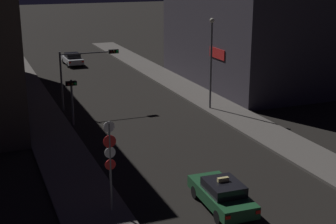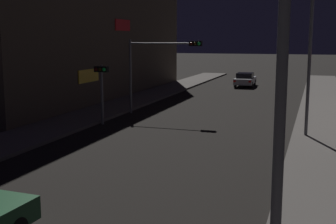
# 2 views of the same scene
# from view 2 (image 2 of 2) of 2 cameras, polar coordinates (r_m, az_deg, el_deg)

# --- Properties ---
(sidewalk_left) EXTENTS (3.28, 65.30, 0.16)m
(sidewalk_left) POSITION_cam_2_polar(r_m,az_deg,el_deg) (31.80, -6.82, 0.62)
(sidewalk_left) COLOR #5B5651
(sidewalk_left) RESTS_ON ground_plane
(sidewalk_right) EXTENTS (3.28, 65.30, 0.16)m
(sidewalk_right) POSITION_cam_2_polar(r_m,az_deg,el_deg) (28.81, 19.42, -0.76)
(sidewalk_right) COLOR #5B5651
(sidewalk_right) RESTS_ON ground_plane
(building_facade_left) EXTENTS (11.75, 29.50, 12.96)m
(building_facade_left) POSITION_cam_2_polar(r_m,az_deg,el_deg) (39.58, -13.77, 11.41)
(building_facade_left) COLOR #473D33
(building_facade_left) RESTS_ON ground_plane
(far_car) EXTENTS (1.88, 4.48, 1.42)m
(far_car) POSITION_cam_2_polar(r_m,az_deg,el_deg) (46.73, 9.84, 4.13)
(far_car) COLOR #B7B7BC
(far_car) RESTS_ON ground_plane
(traffic_light_overhead) EXTENTS (4.88, 0.42, 4.84)m
(traffic_light_overhead) POSITION_cam_2_polar(r_m,az_deg,el_deg) (28.59, -1.22, 6.73)
(traffic_light_overhead) COLOR slate
(traffic_light_overhead) RESTS_ON ground_plane
(traffic_light_left_kerb) EXTENTS (0.80, 0.42, 3.42)m
(traffic_light_left_kerb) POSITION_cam_2_polar(r_m,az_deg,el_deg) (25.63, -8.51, 3.87)
(traffic_light_left_kerb) COLOR slate
(traffic_light_left_kerb) RESTS_ON ground_plane
(street_lamp_near_block) EXTENTS (0.46, 0.46, 7.36)m
(street_lamp_near_block) POSITION_cam_2_polar(r_m,az_deg,el_deg) (6.26, 14.54, 9.41)
(street_lamp_near_block) COLOR slate
(street_lamp_near_block) RESTS_ON sidewalk_right
(street_lamp_far_block) EXTENTS (0.38, 0.38, 7.27)m
(street_lamp_far_block) POSITION_cam_2_polar(r_m,az_deg,el_deg) (22.66, 17.72, 7.90)
(street_lamp_far_block) COLOR slate
(street_lamp_far_block) RESTS_ON sidewalk_right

